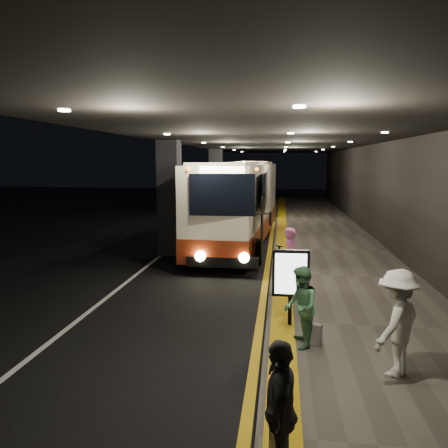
# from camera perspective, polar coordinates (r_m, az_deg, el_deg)

# --- Properties ---
(ground) EXTENTS (90.00, 90.00, 0.00)m
(ground) POSITION_cam_1_polar(r_m,az_deg,el_deg) (13.20, -4.98, -7.73)
(ground) COLOR black
(lane_line_white) EXTENTS (0.12, 50.00, 0.01)m
(lane_line_white) POSITION_cam_1_polar(r_m,az_deg,el_deg) (18.33, -7.12, -3.21)
(lane_line_white) COLOR silver
(lane_line_white) RESTS_ON ground
(kerb_stripe_yellow) EXTENTS (0.18, 50.00, 0.01)m
(kerb_stripe_yellow) POSITION_cam_1_polar(r_m,az_deg,el_deg) (17.76, 5.97, -3.56)
(kerb_stripe_yellow) COLOR gold
(kerb_stripe_yellow) RESTS_ON ground
(sidewalk) EXTENTS (4.50, 50.00, 0.15)m
(sidewalk) POSITION_cam_1_polar(r_m,az_deg,el_deg) (17.85, 13.71, -3.46)
(sidewalk) COLOR #514C44
(sidewalk) RESTS_ON ground
(tactile_strip) EXTENTS (0.50, 50.00, 0.01)m
(tactile_strip) POSITION_cam_1_polar(r_m,az_deg,el_deg) (17.73, 7.60, -3.11)
(tactile_strip) COLOR gold
(tactile_strip) RESTS_ON sidewalk
(terminal_wall) EXTENTS (0.10, 50.00, 6.00)m
(terminal_wall) POSITION_cam_1_polar(r_m,az_deg,el_deg) (17.90, 21.25, 5.69)
(terminal_wall) COLOR black
(terminal_wall) RESTS_ON ground
(support_columns) EXTENTS (0.80, 24.80, 4.40)m
(support_columns) POSITION_cam_1_polar(r_m,az_deg,el_deg) (16.99, -7.12, 3.37)
(support_columns) COLOR black
(support_columns) RESTS_ON ground
(canopy) EXTENTS (9.00, 50.00, 0.40)m
(canopy) POSITION_cam_1_polar(r_m,az_deg,el_deg) (17.41, 6.71, 11.40)
(canopy) COLOR black
(canopy) RESTS_ON support_columns
(coach_main) EXTENTS (2.94, 11.24, 3.47)m
(coach_main) POSITION_cam_1_polar(r_m,az_deg,el_deg) (18.75, 2.00, 2.25)
(coach_main) COLOR beige
(coach_main) RESTS_ON ground
(coach_second) EXTENTS (2.52, 11.18, 3.50)m
(coach_second) POSITION_cam_1_polar(r_m,az_deg,el_deg) (32.37, 4.05, 4.78)
(coach_second) COLOR beige
(coach_second) RESTS_ON ground
(passenger_boarding) EXTENTS (0.47, 0.66, 1.70)m
(passenger_boarding) POSITION_cam_1_polar(r_m,az_deg,el_deg) (11.97, 8.73, -4.50)
(passenger_boarding) COLOR pink
(passenger_boarding) RESTS_ON sidewalk
(passenger_waiting_green) EXTENTS (0.51, 0.78, 1.54)m
(passenger_waiting_green) POSITION_cam_1_polar(r_m,az_deg,el_deg) (8.41, 9.98, -10.65)
(passenger_waiting_green) COLOR #488257
(passenger_waiting_green) RESTS_ON sidewalk
(passenger_waiting_white) EXTENTS (1.13, 1.22, 1.77)m
(passenger_waiting_white) POSITION_cam_1_polar(r_m,az_deg,el_deg) (7.74, 21.66, -11.92)
(passenger_waiting_white) COLOR silver
(passenger_waiting_white) RESTS_ON sidewalk
(passenger_waiting_grey) EXTENTS (0.49, 0.94, 1.60)m
(passenger_waiting_grey) POSITION_cam_1_polar(r_m,az_deg,el_deg) (5.17, 7.31, -22.93)
(passenger_waiting_grey) COLOR #434348
(passenger_waiting_grey) RESTS_ON sidewalk
(bag_polka) EXTENTS (0.35, 0.26, 0.39)m
(bag_polka) POSITION_cam_1_polar(r_m,az_deg,el_deg) (8.79, 11.57, -13.83)
(bag_polka) COLOR black
(bag_polka) RESTS_ON sidewalk
(bag_plain) EXTENTS (0.25, 0.19, 0.27)m
(bag_plain) POSITION_cam_1_polar(r_m,az_deg,el_deg) (5.92, 7.20, -26.11)
(bag_plain) COLOR #BEB4B2
(bag_plain) RESTS_ON sidewalk
(info_sign) EXTENTS (0.78, 0.15, 1.64)m
(info_sign) POSITION_cam_1_polar(r_m,az_deg,el_deg) (9.33, 8.70, -6.59)
(info_sign) COLOR black
(info_sign) RESTS_ON sidewalk
(stanchion_post) EXTENTS (0.05, 0.05, 1.19)m
(stanchion_post) POSITION_cam_1_polar(r_m,az_deg,el_deg) (12.09, 7.20, -5.60)
(stanchion_post) COLOR black
(stanchion_post) RESTS_ON sidewalk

